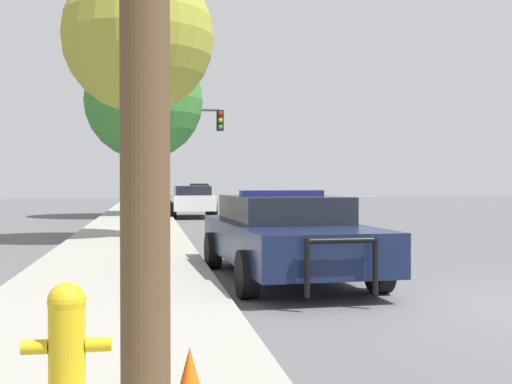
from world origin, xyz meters
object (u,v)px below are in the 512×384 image
Objects in this scene: fire_hydrant at (67,340)px; tree_sidewalk_mid at (144,101)px; tree_sidewalk_near at (138,38)px; car_background_midblock at (192,200)px; police_car at (285,234)px; traffic_light at (174,137)px; car_background_distant at (199,192)px.

tree_sidewalk_mid reaches higher than fire_hydrant.
tree_sidewalk_near is (0.28, 12.59, 4.72)m from fire_hydrant.
fire_hydrant is 24.70m from tree_sidewalk_mid.
tree_sidewalk_mid is at bearing 175.14° from car_background_midblock.
police_car is at bearing -70.37° from tree_sidewalk_near.
traffic_light is 1.01× the size of car_background_distant.
police_car is 40.99m from car_background_distant.
car_background_distant reaches higher than fire_hydrant.
police_car is 0.72× the size of tree_sidewalk_near.
tree_sidewalk_mid is (-4.14, -22.54, 4.35)m from car_background_distant.
car_background_midblock is at bearing -93.55° from car_background_distant.
fire_hydrant is 0.18× the size of car_background_midblock.
car_background_distant is at bearing 85.07° from car_background_midblock.
car_background_midblock is at bearing 28.81° from traffic_light.
car_background_midblock reaches higher than fire_hydrant.
car_background_midblock is 0.58× the size of tree_sidewalk_mid.
car_background_distant is at bearing 82.98° from tree_sidewalk_near.
police_car is 18.23m from car_background_midblock.
traffic_light is 0.66× the size of tree_sidewalk_near.
traffic_light is 2.88m from car_background_midblock.
car_background_distant is 34.76m from tree_sidewalk_near.
tree_sidewalk_mid reaches higher than car_background_distant.
tree_sidewalk_near is (-4.21, -34.21, 4.49)m from car_background_distant.
fire_hydrant is 13.45m from tree_sidewalk_near.
traffic_light is at bearing -26.16° from tree_sidewalk_mid.
tree_sidewalk_near reaches higher than car_background_midblock.
police_car is 19.07m from tree_sidewalk_mid.
traffic_light is at bearing 86.08° from fire_hydrant.
police_car reaches higher than car_background_midblock.
fire_hydrant is (-2.68, -5.85, -0.17)m from police_car.
tree_sidewalk_mid is (0.35, 24.27, 4.57)m from fire_hydrant.
fire_hydrant is at bearing -93.92° from traffic_light.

